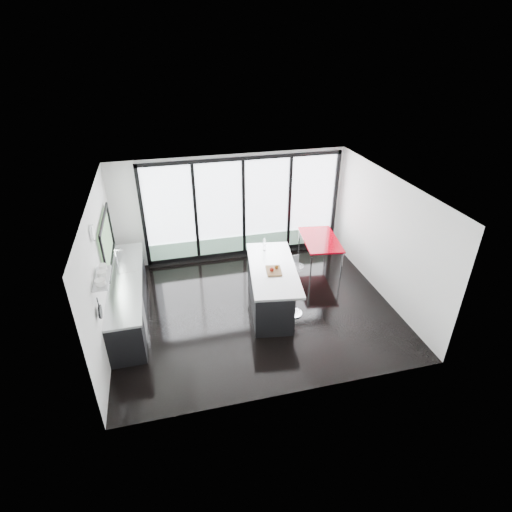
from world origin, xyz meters
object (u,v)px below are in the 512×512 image
object	(u,v)px
island	(269,286)
red_table	(319,253)
bar_stool_near	(294,302)
bar_stool_far	(295,278)

from	to	relation	value
island	red_table	world-z (taller)	island
bar_stool_near	bar_stool_far	size ratio (longest dim) A/B	0.92
bar_stool_near	red_table	xyz separation A→B (m)	(1.29, 1.77, 0.09)
bar_stool_far	red_table	size ratio (longest dim) A/B	0.44
red_table	island	bearing A→B (deg)	-142.87
bar_stool_near	red_table	world-z (taller)	red_table
island	red_table	size ratio (longest dim) A/B	1.64
red_table	bar_stool_far	bearing A→B (deg)	-136.38
island	bar_stool_far	xyz separation A→B (m)	(0.76, 0.38, -0.15)
island	bar_stool_near	bearing A→B (deg)	-48.43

